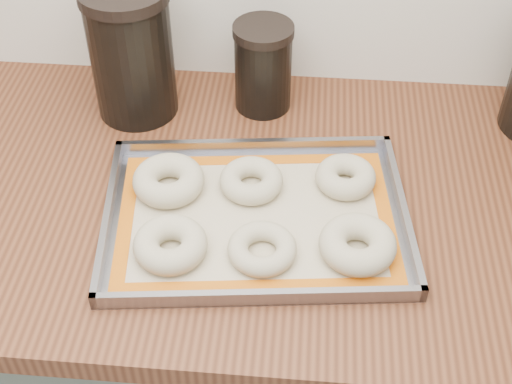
# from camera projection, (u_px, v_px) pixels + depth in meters

# --- Properties ---
(cabinet) EXTENTS (3.00, 0.65, 0.86)m
(cabinet) POSITION_uv_depth(u_px,v_px,m) (311.00, 359.00, 1.46)
(cabinet) COLOR #576357
(cabinet) RESTS_ON floor
(countertop) EXTENTS (3.06, 0.68, 0.04)m
(countertop) POSITION_uv_depth(u_px,v_px,m) (325.00, 203.00, 1.15)
(countertop) COLOR brown
(countertop) RESTS_ON cabinet
(baking_tray) EXTENTS (0.49, 0.38, 0.03)m
(baking_tray) POSITION_uv_depth(u_px,v_px,m) (256.00, 217.00, 1.09)
(baking_tray) COLOR gray
(baking_tray) RESTS_ON countertop
(baking_mat) EXTENTS (0.45, 0.34, 0.00)m
(baking_mat) POSITION_uv_depth(u_px,v_px,m) (256.00, 218.00, 1.09)
(baking_mat) COLOR #C6B793
(baking_mat) RESTS_ON baking_tray
(bagel_front_left) EXTENTS (0.12, 0.12, 0.04)m
(bagel_front_left) POSITION_uv_depth(u_px,v_px,m) (170.00, 245.00, 1.03)
(bagel_front_left) COLOR #BCB192
(bagel_front_left) RESTS_ON baking_mat
(bagel_front_mid) EXTENTS (0.11, 0.11, 0.03)m
(bagel_front_mid) POSITION_uv_depth(u_px,v_px,m) (262.00, 249.00, 1.03)
(bagel_front_mid) COLOR #BCB192
(bagel_front_mid) RESTS_ON baking_mat
(bagel_front_right) EXTENTS (0.15, 0.15, 0.04)m
(bagel_front_right) POSITION_uv_depth(u_px,v_px,m) (358.00, 244.00, 1.03)
(bagel_front_right) COLOR #BCB192
(bagel_front_right) RESTS_ON baking_mat
(bagel_back_left) EXTENTS (0.15, 0.15, 0.04)m
(bagel_back_left) POSITION_uv_depth(u_px,v_px,m) (169.00, 180.00, 1.12)
(bagel_back_left) COLOR #BCB192
(bagel_back_left) RESTS_ON baking_mat
(bagel_back_mid) EXTENTS (0.13, 0.13, 0.03)m
(bagel_back_mid) POSITION_uv_depth(u_px,v_px,m) (251.00, 181.00, 1.13)
(bagel_back_mid) COLOR #BCB192
(bagel_back_mid) RESTS_ON baking_mat
(bagel_back_right) EXTENTS (0.11, 0.11, 0.04)m
(bagel_back_right) POSITION_uv_depth(u_px,v_px,m) (346.00, 177.00, 1.13)
(bagel_back_right) COLOR #BCB192
(bagel_back_right) RESTS_ON baking_mat
(canister_left) EXTENTS (0.15, 0.15, 0.24)m
(canister_left) POSITION_uv_depth(u_px,v_px,m) (131.00, 52.00, 1.22)
(canister_left) COLOR black
(canister_left) RESTS_ON countertop
(canister_mid) EXTENTS (0.11, 0.11, 0.16)m
(canister_mid) POSITION_uv_depth(u_px,v_px,m) (263.00, 67.00, 1.25)
(canister_mid) COLOR black
(canister_mid) RESTS_ON countertop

